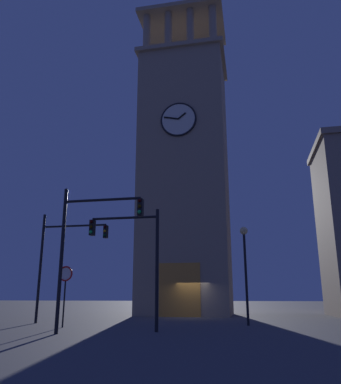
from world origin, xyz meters
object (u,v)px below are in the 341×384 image
object	(u,v)px
street_lamp	(245,256)
no_horn_sign	(65,279)
traffic_signal_mid	(87,236)
traffic_signal_far	(61,251)
traffic_signal_near	(134,248)
clocktower	(185,173)

from	to	relation	value
street_lamp	no_horn_sign	bearing A→B (deg)	19.51
traffic_signal_mid	street_lamp	bearing A→B (deg)	-135.74
traffic_signal_far	no_horn_sign	size ratio (longest dim) A/B	2.12
traffic_signal_near	clocktower	bearing A→B (deg)	-89.59
traffic_signal_mid	street_lamp	size ratio (longest dim) A/B	1.17
clocktower	traffic_signal_far	bearing A→B (deg)	63.68
traffic_signal_near	street_lamp	size ratio (longest dim) A/B	1.03
clocktower	no_horn_sign	world-z (taller)	clocktower
clocktower	no_horn_sign	distance (m)	17.74
traffic_signal_near	street_lamp	world-z (taller)	traffic_signal_near
street_lamp	no_horn_sign	world-z (taller)	street_lamp
traffic_signal_far	clocktower	bearing A→B (deg)	-116.32
traffic_signal_mid	street_lamp	world-z (taller)	traffic_signal_mid
traffic_signal_far	no_horn_sign	bearing A→B (deg)	122.51
traffic_signal_mid	traffic_signal_far	bearing A→B (deg)	-54.68
traffic_signal_mid	no_horn_sign	xyz separation A→B (m)	(2.48, -3.23, -1.68)
street_lamp	no_horn_sign	distance (m)	9.75
traffic_signal_near	street_lamp	xyz separation A→B (m)	(-5.00, -4.74, 0.01)
traffic_signal_far	street_lamp	world-z (taller)	traffic_signal_far
traffic_signal_mid	traffic_signal_far	distance (m)	7.21
traffic_signal_near	traffic_signal_mid	distance (m)	2.39
traffic_signal_near	traffic_signal_far	bearing A→B (deg)	-35.74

